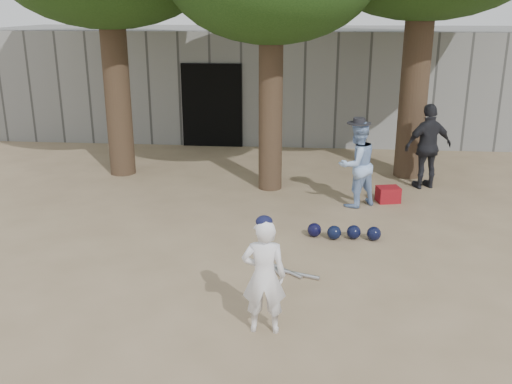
# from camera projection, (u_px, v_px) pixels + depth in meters

# --- Properties ---
(ground) EXTENTS (70.00, 70.00, 0.00)m
(ground) POSITION_uv_depth(u_px,v_px,m) (207.00, 277.00, 8.00)
(ground) COLOR #937C5E
(ground) RESTS_ON ground
(boy_player) EXTENTS (0.52, 0.35, 1.39)m
(boy_player) POSITION_uv_depth(u_px,v_px,m) (264.00, 276.00, 6.47)
(boy_player) COLOR white
(boy_player) RESTS_ON ground
(spectator_blue) EXTENTS (1.00, 0.95, 1.62)m
(spectator_blue) POSITION_uv_depth(u_px,v_px,m) (357.00, 164.00, 10.62)
(spectator_blue) COLOR #98BAEC
(spectator_blue) RESTS_ON ground
(spectator_dark) EXTENTS (1.11, 0.76, 1.76)m
(spectator_dark) POSITION_uv_depth(u_px,v_px,m) (428.00, 147.00, 11.68)
(spectator_dark) COLOR #222227
(spectator_dark) RESTS_ON ground
(red_bag) EXTENTS (0.48, 0.41, 0.30)m
(red_bag) POSITION_uv_depth(u_px,v_px,m) (388.00, 194.00, 11.03)
(red_bag) COLOR maroon
(red_bag) RESTS_ON ground
(back_building) EXTENTS (16.00, 5.24, 3.00)m
(back_building) POSITION_uv_depth(u_px,v_px,m) (264.00, 79.00, 17.31)
(back_building) COLOR gray
(back_building) RESTS_ON ground
(helmet_row) EXTENTS (1.19, 0.32, 0.23)m
(helmet_row) POSITION_uv_depth(u_px,v_px,m) (344.00, 232.00, 9.28)
(helmet_row) COLOR black
(helmet_row) RESTS_ON ground
(bat_pile) EXTENTS (0.91, 0.72, 0.06)m
(bat_pile) POSITION_uv_depth(u_px,v_px,m) (283.00, 269.00, 8.17)
(bat_pile) COLOR #B1B2B8
(bat_pile) RESTS_ON ground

